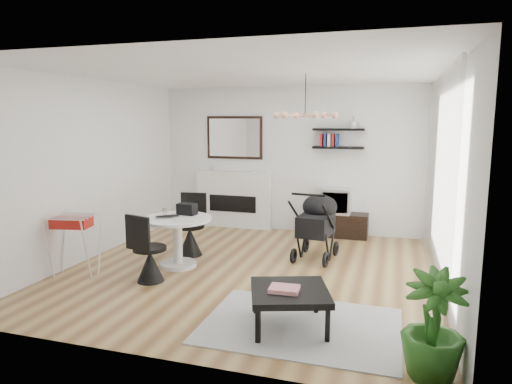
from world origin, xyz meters
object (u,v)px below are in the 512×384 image
(tv_console, at_px, (335,224))
(crt_tv, at_px, (336,201))
(dining_table, at_px, (178,234))
(coffee_table, at_px, (290,293))
(drying_rack, at_px, (75,244))
(fireplace, at_px, (234,193))
(potted_plant, at_px, (433,325))
(stroller, at_px, (317,228))

(tv_console, relative_size, crt_tv, 2.22)
(dining_table, relative_size, coffee_table, 1.01)
(dining_table, height_order, drying_rack, drying_rack)
(fireplace, xyz_separation_m, potted_plant, (3.35, -4.52, -0.23))
(dining_table, xyz_separation_m, coffee_table, (1.97, -1.44, -0.11))
(fireplace, bearing_deg, coffee_table, -62.90)
(stroller, relative_size, potted_plant, 1.20)
(fireplace, bearing_deg, crt_tv, -3.90)
(drying_rack, height_order, potted_plant, potted_plant)
(stroller, bearing_deg, drying_rack, -143.04)
(stroller, bearing_deg, potted_plant, -57.74)
(coffee_table, distance_m, potted_plant, 1.42)
(tv_console, height_order, drying_rack, drying_rack)
(tv_console, distance_m, drying_rack, 4.43)
(dining_table, relative_size, stroller, 0.91)
(drying_rack, height_order, coffee_table, drying_rack)
(crt_tv, bearing_deg, coffee_table, -89.55)
(tv_console, xyz_separation_m, drying_rack, (-3.08, -3.17, 0.23))
(drying_rack, xyz_separation_m, stroller, (2.97, 1.77, 0.02))
(crt_tv, bearing_deg, tv_console, 146.44)
(fireplace, relative_size, dining_table, 2.20)
(fireplace, xyz_separation_m, stroller, (1.89, -1.54, -0.22))
(drying_rack, bearing_deg, potted_plant, -26.40)
(coffee_table, bearing_deg, potted_plant, -22.38)
(drying_rack, relative_size, coffee_table, 0.86)
(dining_table, height_order, stroller, stroller)
(coffee_table, bearing_deg, dining_table, 143.82)
(dining_table, distance_m, drying_rack, 1.38)
(fireplace, bearing_deg, stroller, -39.05)
(tv_console, height_order, crt_tv, crt_tv)
(crt_tv, relative_size, coffee_table, 0.53)
(crt_tv, height_order, potted_plant, potted_plant)
(fireplace, relative_size, drying_rack, 2.58)
(crt_tv, relative_size, stroller, 0.48)
(fireplace, bearing_deg, potted_plant, -53.47)
(potted_plant, bearing_deg, drying_rack, 164.61)
(drying_rack, distance_m, potted_plant, 4.59)
(drying_rack, xyz_separation_m, potted_plant, (4.43, -1.22, 0.01))
(tv_console, distance_m, crt_tv, 0.44)
(dining_table, height_order, coffee_table, dining_table)
(coffee_table, bearing_deg, crt_tv, 90.45)
(fireplace, relative_size, stroller, 1.99)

